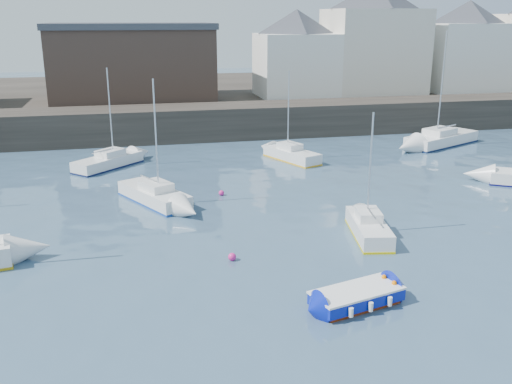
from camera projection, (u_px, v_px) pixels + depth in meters
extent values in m
plane|color=#2D4760|center=(326.00, 321.00, 21.44)|extent=(220.00, 220.00, 0.00)
cube|color=#28231E|center=(202.00, 122.00, 53.63)|extent=(90.00, 5.00, 3.00)
cube|color=#28231E|center=(183.00, 98.00, 70.44)|extent=(90.00, 32.00, 2.80)
cube|color=beige|center=(373.00, 52.00, 62.65)|extent=(10.00, 8.00, 9.00)
cube|color=white|center=(465.00, 58.00, 64.72)|extent=(9.00, 7.00, 7.50)
pyramid|color=#3A3D44|center=(470.00, 12.00, 63.26)|extent=(11.88, 11.88, 2.45)
cube|color=white|center=(296.00, 65.00, 60.66)|extent=(8.00, 7.00, 6.50)
pyramid|color=#3A3D44|center=(297.00, 21.00, 59.35)|extent=(11.14, 11.14, 2.45)
cube|color=#3D2D26|center=(133.00, 65.00, 58.42)|extent=(16.00, 10.00, 7.00)
cube|color=#3A3D44|center=(130.00, 26.00, 57.30)|extent=(16.40, 10.40, 0.60)
cube|color=maroon|center=(356.00, 304.00, 22.60)|extent=(3.58, 2.19, 0.17)
cube|color=#0819A5|center=(357.00, 296.00, 22.51)|extent=(3.91, 2.45, 0.46)
cube|color=white|center=(357.00, 290.00, 22.43)|extent=(3.99, 2.50, 0.08)
cube|color=white|center=(357.00, 295.00, 22.48)|extent=(3.09, 1.81, 0.42)
cube|color=tan|center=(357.00, 292.00, 22.45)|extent=(0.53, 1.12, 0.06)
cylinder|color=white|center=(324.00, 293.00, 22.84)|extent=(0.19, 0.19, 0.36)
cylinder|color=white|center=(351.00, 312.00, 21.36)|extent=(0.19, 0.19, 0.36)
cylinder|color=white|center=(343.00, 288.00, 23.26)|extent=(0.19, 0.19, 0.36)
cylinder|color=white|center=(371.00, 307.00, 21.77)|extent=(0.19, 0.19, 0.36)
cylinder|color=white|center=(362.00, 283.00, 23.67)|extent=(0.19, 0.19, 0.36)
cylinder|color=white|center=(390.00, 301.00, 22.19)|extent=(0.19, 0.19, 0.36)
cube|color=white|center=(154.00, 195.00, 35.11)|extent=(4.36, 6.04, 0.88)
cube|color=#18429D|center=(154.00, 201.00, 35.23)|extent=(4.40, 6.10, 0.12)
cube|color=white|center=(156.00, 186.00, 34.70)|extent=(2.19, 2.46, 0.49)
cylinder|color=silver|center=(156.00, 136.00, 33.57)|extent=(0.10, 0.10, 6.72)
cube|color=white|center=(369.00, 228.00, 29.66)|extent=(2.42, 5.03, 0.87)
cube|color=#DDC607|center=(368.00, 235.00, 29.77)|extent=(2.44, 5.08, 0.12)
cube|color=white|center=(368.00, 215.00, 29.69)|extent=(1.45, 1.88, 0.48)
cylinder|color=silver|center=(370.00, 166.00, 29.17)|extent=(0.10, 0.10, 5.55)
cube|color=white|center=(292.00, 155.00, 45.41)|extent=(3.66, 5.58, 0.87)
cube|color=gold|center=(292.00, 160.00, 45.52)|extent=(3.70, 5.64, 0.12)
cube|color=white|center=(290.00, 146.00, 45.42)|extent=(1.91, 2.22, 0.49)
cylinder|color=silver|center=(288.00, 110.00, 44.79)|extent=(0.10, 0.10, 6.14)
cube|color=white|center=(442.00, 139.00, 50.90)|extent=(8.05, 5.63, 1.00)
cube|color=#0F1E41|center=(441.00, 144.00, 51.02)|extent=(8.13, 5.69, 0.13)
cube|color=white|center=(440.00, 131.00, 50.44)|extent=(3.25, 2.86, 0.55)
cylinder|color=silver|center=(442.00, 84.00, 48.98)|extent=(0.11, 0.11, 8.91)
cube|color=white|center=(108.00, 162.00, 43.25)|extent=(5.36, 5.30, 0.86)
cube|color=#0E163B|center=(109.00, 167.00, 43.36)|extent=(5.41, 5.35, 0.11)
cube|color=white|center=(110.00, 153.00, 43.28)|extent=(2.39, 2.38, 0.48)
cylinder|color=silver|center=(110.00, 112.00, 42.61)|extent=(0.10, 0.10, 6.57)
sphere|color=#DC2080|center=(232.00, 260.00, 26.82)|extent=(0.38, 0.38, 0.38)
sphere|color=#DC2080|center=(366.00, 221.00, 32.06)|extent=(0.36, 0.36, 0.36)
sphere|color=#DC2080|center=(221.00, 195.00, 36.59)|extent=(0.35, 0.35, 0.35)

